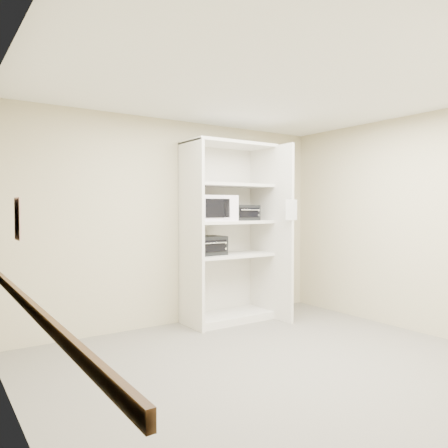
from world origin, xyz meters
TOP-DOWN VIEW (x-y plane):
  - floor at (0.00, 0.00)m, footprint 4.50×4.00m
  - ceiling at (0.00, 0.00)m, footprint 4.50×4.00m
  - wall_back at (0.00, 2.00)m, footprint 4.50×0.02m
  - wall_left at (-2.25, 0.00)m, footprint 0.02×4.00m
  - wall_right at (2.25, 0.00)m, footprint 0.02×4.00m
  - shelving_unit at (0.67, 1.70)m, footprint 1.24×0.92m
  - microwave at (0.35, 1.69)m, footprint 0.59×0.47m
  - toaster_oven_upper at (0.86, 1.68)m, footprint 0.39×0.31m
  - toaster_oven_lower at (0.28, 1.72)m, footprint 0.46×0.36m
  - paper_sign at (1.19, 1.07)m, footprint 0.21×0.02m
  - chair_rail at (-2.23, 0.00)m, footprint 0.04×3.98m
  - wall_poster at (-2.24, 0.21)m, footprint 0.01×0.22m

SIDE VIEW (x-z plane):
  - floor at x=0.00m, z-range -0.01..0.01m
  - chair_rail at x=-2.23m, z-range 0.86..0.94m
  - toaster_oven_lower at x=0.28m, z-range 0.92..1.17m
  - shelving_unit at x=0.67m, z-range -0.08..2.34m
  - wall_back at x=0.00m, z-range 0.00..2.70m
  - wall_left at x=-2.25m, z-range 0.00..2.70m
  - wall_right at x=2.25m, z-range 0.00..2.70m
  - wall_poster at x=-2.24m, z-range 1.31..1.61m
  - toaster_oven_upper at x=0.86m, z-range 1.37..1.58m
  - paper_sign at x=1.19m, z-range 1.38..1.65m
  - microwave at x=0.35m, z-range 1.37..1.71m
  - ceiling at x=0.00m, z-range 2.70..2.71m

